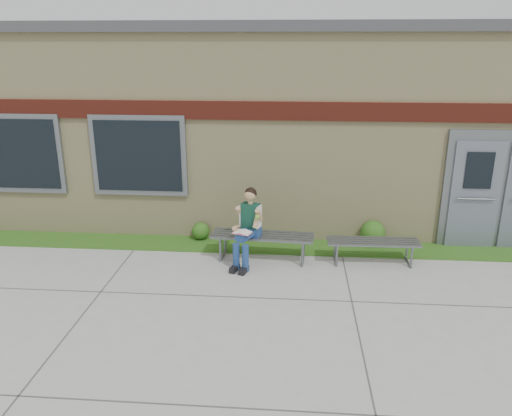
{
  "coord_description": "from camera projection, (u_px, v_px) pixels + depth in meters",
  "views": [
    {
      "loc": [
        0.06,
        -6.47,
        3.8
      ],
      "look_at": [
        -0.59,
        1.7,
        1.09
      ],
      "focal_mm": 35.0,
      "sensor_mm": 36.0,
      "label": 1
    }
  ],
  "objects": [
    {
      "name": "bench_left",
      "position": [
        262.0,
        240.0,
        9.13
      ],
      "size": [
        1.9,
        0.65,
        0.48
      ],
      "rotation": [
        0.0,
        0.0,
        -0.07
      ],
      "color": "slate",
      "rests_on": "ground"
    },
    {
      "name": "ground",
      "position": [
        287.0,
        316.0,
        7.32
      ],
      "size": [
        80.0,
        80.0,
        0.0
      ],
      "primitive_type": "plane",
      "color": "#9E9E99",
      "rests_on": "ground"
    },
    {
      "name": "girl",
      "position": [
        248.0,
        225.0,
        8.85
      ],
      "size": [
        0.56,
        0.87,
        1.39
      ],
      "rotation": [
        0.0,
        0.0,
        -0.33
      ],
      "color": "navy",
      "rests_on": "ground"
    },
    {
      "name": "shrub_mid",
      "position": [
        201.0,
        231.0,
        10.09
      ],
      "size": [
        0.35,
        0.35,
        0.35
      ],
      "primitive_type": "sphere",
      "color": "#2D5416",
      "rests_on": "grass_strip"
    },
    {
      "name": "shrub_east",
      "position": [
        373.0,
        233.0,
        9.81
      ],
      "size": [
        0.48,
        0.48,
        0.48
      ],
      "primitive_type": "sphere",
      "color": "#2D5416",
      "rests_on": "grass_strip"
    },
    {
      "name": "school_building",
      "position": [
        293.0,
        116.0,
        12.33
      ],
      "size": [
        16.2,
        6.22,
        4.2
      ],
      "color": "beige",
      "rests_on": "ground"
    },
    {
      "name": "bench_right",
      "position": [
        373.0,
        246.0,
        9.0
      ],
      "size": [
        1.66,
        0.5,
        0.43
      ],
      "rotation": [
        0.0,
        0.0,
        0.02
      ],
      "color": "slate",
      "rests_on": "ground"
    },
    {
      "name": "grass_strip",
      "position": [
        289.0,
        247.0,
        9.78
      ],
      "size": [
        16.0,
        0.8,
        0.02
      ],
      "primitive_type": "cube",
      "color": "#2D5416",
      "rests_on": "ground"
    }
  ]
}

